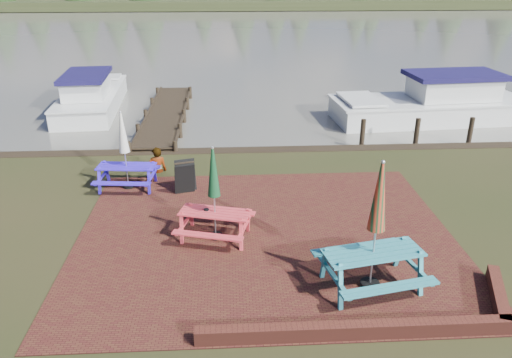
{
  "coord_description": "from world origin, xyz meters",
  "views": [
    {
      "loc": [
        -0.82,
        -9.43,
        6.1
      ],
      "look_at": [
        -0.16,
        2.18,
        1.0
      ],
      "focal_mm": 35.0,
      "sensor_mm": 36.0,
      "label": 1
    }
  ],
  "objects_px": {
    "picnic_table_blue": "(126,162)",
    "boat_near": "(433,105)",
    "person": "(156,148)",
    "boat_jetty": "(91,98)",
    "picnic_table_teal": "(374,246)",
    "picnic_table_red": "(215,208)",
    "chalkboard": "(185,177)",
    "jetty": "(166,114)"
  },
  "relations": [
    {
      "from": "jetty",
      "to": "chalkboard",
      "type": "bearing_deg",
      "value": -79.59
    },
    {
      "from": "boat_near",
      "to": "picnic_table_blue",
      "type": "bearing_deg",
      "value": 115.47
    },
    {
      "from": "boat_jetty",
      "to": "boat_near",
      "type": "distance_m",
      "value": 15.12
    },
    {
      "from": "picnic_table_blue",
      "to": "boat_jetty",
      "type": "height_order",
      "value": "picnic_table_blue"
    },
    {
      "from": "picnic_table_red",
      "to": "chalkboard",
      "type": "height_order",
      "value": "picnic_table_red"
    },
    {
      "from": "person",
      "to": "boat_jetty",
      "type": "bearing_deg",
      "value": -76.18
    },
    {
      "from": "picnic_table_blue",
      "to": "person",
      "type": "height_order",
      "value": "picnic_table_blue"
    },
    {
      "from": "jetty",
      "to": "boat_jetty",
      "type": "height_order",
      "value": "boat_jetty"
    },
    {
      "from": "picnic_table_teal",
      "to": "boat_jetty",
      "type": "xyz_separation_m",
      "value": [
        -9.02,
        14.32,
        -0.56
      ]
    },
    {
      "from": "picnic_table_blue",
      "to": "boat_near",
      "type": "xyz_separation_m",
      "value": [
        11.69,
        6.75,
        -0.34
      ]
    },
    {
      "from": "picnic_table_teal",
      "to": "person",
      "type": "bearing_deg",
      "value": 117.02
    },
    {
      "from": "picnic_table_red",
      "to": "boat_jetty",
      "type": "bearing_deg",
      "value": 131.03
    },
    {
      "from": "jetty",
      "to": "boat_jetty",
      "type": "distance_m",
      "value": 4.04
    },
    {
      "from": "picnic_table_teal",
      "to": "boat_near",
      "type": "xyz_separation_m",
      "value": [
        5.92,
        11.93,
        -0.5
      ]
    },
    {
      "from": "chalkboard",
      "to": "boat_near",
      "type": "height_order",
      "value": "boat_near"
    },
    {
      "from": "picnic_table_blue",
      "to": "boat_near",
      "type": "relative_size",
      "value": 0.27
    },
    {
      "from": "picnic_table_red",
      "to": "boat_jetty",
      "type": "height_order",
      "value": "picnic_table_red"
    },
    {
      "from": "picnic_table_teal",
      "to": "picnic_table_red",
      "type": "distance_m",
      "value": 3.83
    },
    {
      "from": "picnic_table_blue",
      "to": "chalkboard",
      "type": "distance_m",
      "value": 1.78
    },
    {
      "from": "person",
      "to": "boat_near",
      "type": "bearing_deg",
      "value": -165.57
    },
    {
      "from": "picnic_table_blue",
      "to": "boat_jetty",
      "type": "relative_size",
      "value": 0.32
    },
    {
      "from": "picnic_table_blue",
      "to": "jetty",
      "type": "xyz_separation_m",
      "value": [
        0.3,
        7.23,
        -0.69
      ]
    },
    {
      "from": "chalkboard",
      "to": "picnic_table_red",
      "type": "bearing_deg",
      "value": -86.77
    },
    {
      "from": "picnic_table_teal",
      "to": "picnic_table_blue",
      "type": "distance_m",
      "value": 7.75
    },
    {
      "from": "picnic_table_teal",
      "to": "boat_jetty",
      "type": "relative_size",
      "value": 0.39
    },
    {
      "from": "jetty",
      "to": "boat_near",
      "type": "relative_size",
      "value": 1.08
    },
    {
      "from": "picnic_table_red",
      "to": "picnic_table_blue",
      "type": "relative_size",
      "value": 1.0
    },
    {
      "from": "boat_near",
      "to": "person",
      "type": "height_order",
      "value": "boat_near"
    },
    {
      "from": "picnic_table_blue",
      "to": "jetty",
      "type": "relative_size",
      "value": 0.25
    },
    {
      "from": "boat_jetty",
      "to": "picnic_table_blue",
      "type": "bearing_deg",
      "value": -74.44
    },
    {
      "from": "picnic_table_teal",
      "to": "boat_near",
      "type": "bearing_deg",
      "value": 52.0
    },
    {
      "from": "picnic_table_blue",
      "to": "picnic_table_red",
      "type": "bearing_deg",
      "value": -43.9
    },
    {
      "from": "chalkboard",
      "to": "jetty",
      "type": "xyz_separation_m",
      "value": [
        -1.4,
        7.65,
        -0.36
      ]
    },
    {
      "from": "picnic_table_teal",
      "to": "picnic_table_red",
      "type": "height_order",
      "value": "picnic_table_teal"
    },
    {
      "from": "picnic_table_red",
      "to": "person",
      "type": "bearing_deg",
      "value": 129.68
    },
    {
      "from": "picnic_table_teal",
      "to": "picnic_table_red",
      "type": "xyz_separation_m",
      "value": [
        -3.17,
        2.14,
        -0.15
      ]
    },
    {
      "from": "picnic_table_teal",
      "to": "picnic_table_blue",
      "type": "relative_size",
      "value": 1.2
    },
    {
      "from": "picnic_table_red",
      "to": "picnic_table_blue",
      "type": "xyz_separation_m",
      "value": [
        -2.6,
        3.04,
        -0.0
      ]
    },
    {
      "from": "picnic_table_teal",
      "to": "person",
      "type": "relative_size",
      "value": 1.72
    },
    {
      "from": "picnic_table_red",
      "to": "jetty",
      "type": "relative_size",
      "value": 0.25
    },
    {
      "from": "jetty",
      "to": "boat_jetty",
      "type": "relative_size",
      "value": 1.29
    },
    {
      "from": "chalkboard",
      "to": "boat_near",
      "type": "distance_m",
      "value": 12.29
    }
  ]
}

